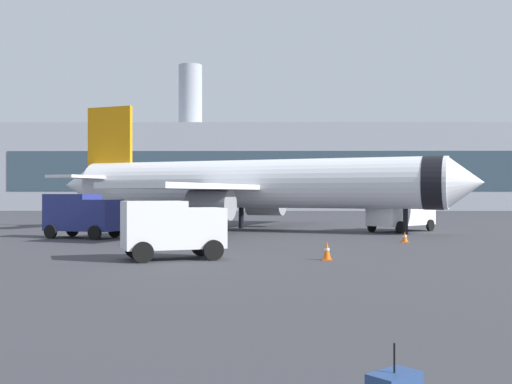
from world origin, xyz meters
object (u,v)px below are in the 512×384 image
at_px(service_truck, 82,214).
at_px(fuel_truck, 401,209).
at_px(safety_cone_mid, 327,251).
at_px(airplane_at_gate, 250,184).
at_px(safety_cone_near, 405,237).
at_px(cargo_van, 172,227).

relative_size(service_truck, fuel_truck, 0.88).
xyz_separation_m(fuel_truck, safety_cone_mid, (-7.84, -21.07, -1.36)).
relative_size(airplane_at_gate, safety_cone_mid, 41.28).
relative_size(safety_cone_near, safety_cone_mid, 0.77).
height_order(service_truck, safety_cone_mid, service_truck).
height_order(airplane_at_gate, service_truck, airplane_at_gate).
distance_m(fuel_truck, safety_cone_near, 11.16).
bearing_deg(safety_cone_mid, cargo_van, 178.09).
xyz_separation_m(fuel_truck, cargo_van, (-14.69, -20.84, -0.32)).
distance_m(airplane_at_gate, service_truck, 14.21).
distance_m(service_truck, safety_cone_mid, 20.06).
xyz_separation_m(airplane_at_gate, cargo_van, (-3.00, -22.39, -2.21)).
bearing_deg(safety_cone_near, airplane_at_gate, 127.59).
height_order(airplane_at_gate, safety_cone_near, airplane_at_gate).
bearing_deg(fuel_truck, service_truck, -161.73).
relative_size(cargo_van, safety_cone_near, 7.53).
bearing_deg(safety_cone_near, fuel_truck, 78.89).
relative_size(service_truck, safety_cone_near, 8.21).
height_order(fuel_truck, safety_cone_mid, fuel_truck).
height_order(service_truck, cargo_van, service_truck).
distance_m(airplane_at_gate, fuel_truck, 11.94).
distance_m(service_truck, safety_cone_near, 20.70).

